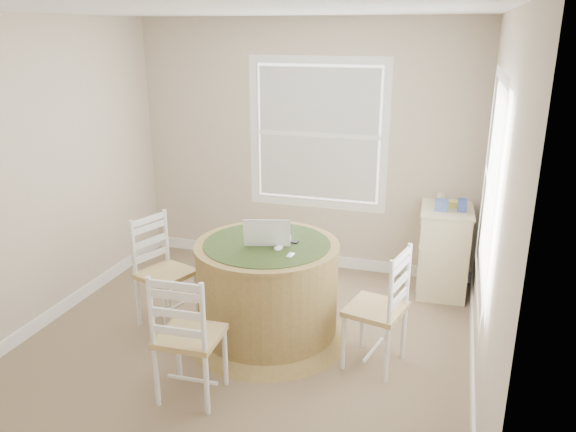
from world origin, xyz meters
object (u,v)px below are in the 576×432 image
(chair_near, at_px, (190,335))
(round_table, at_px, (267,287))
(chair_left, at_px, (166,273))
(corner_chest, at_px, (443,250))
(chair_right, at_px, (376,308))
(laptop, at_px, (268,239))

(chair_near, bearing_deg, round_table, -107.47)
(chair_left, height_order, corner_chest, chair_left)
(corner_chest, bearing_deg, round_table, -137.83)
(round_table, distance_m, chair_right, 0.92)
(chair_left, relative_size, laptop, 2.15)
(round_table, bearing_deg, laptop, 81.91)
(chair_near, height_order, laptop, laptop)
(chair_near, xyz_separation_m, corner_chest, (1.60, 2.25, -0.04))
(chair_near, bearing_deg, chair_right, -148.85)
(round_table, xyz_separation_m, laptop, (0.00, 0.02, 0.42))
(laptop, bearing_deg, chair_right, 153.83)
(chair_right, xyz_separation_m, laptop, (-0.91, 0.16, 0.40))
(round_table, distance_m, chair_near, 0.95)
(chair_near, xyz_separation_m, laptop, (0.25, 0.93, 0.40))
(chair_near, xyz_separation_m, chair_right, (1.16, 0.76, 0.00))
(chair_left, bearing_deg, laptop, -67.94)
(round_table, bearing_deg, chair_near, -101.90)
(round_table, bearing_deg, corner_chest, 48.02)
(chair_right, distance_m, laptop, 1.01)
(chair_near, bearing_deg, chair_left, -55.06)
(laptop, height_order, corner_chest, laptop)
(chair_left, xyz_separation_m, corner_chest, (2.27, 1.37, -0.04))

